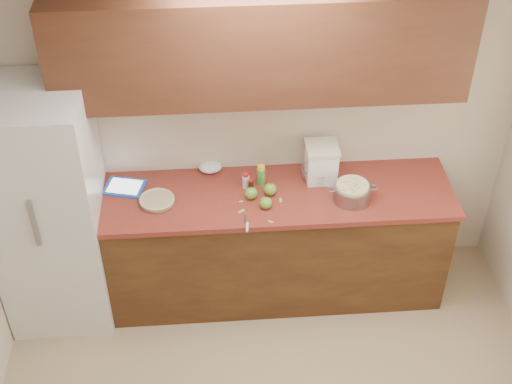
{
  "coord_description": "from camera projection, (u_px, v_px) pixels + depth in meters",
  "views": [
    {
      "loc": [
        -0.33,
        -2.29,
        4.0
      ],
      "look_at": [
        -0.05,
        1.43,
        0.98
      ],
      "focal_mm": 50.0,
      "sensor_mm": 36.0,
      "label": 1
    }
  ],
  "objects": [
    {
      "name": "lemon_bottle",
      "position": [
        261.0,
        176.0,
        4.91
      ],
      "size": [
        0.06,
        0.06,
        0.16
      ],
      "rotation": [
        0.0,
        0.0,
        -0.23
      ],
      "color": "#4C8C38",
      "rests_on": "counter_run"
    },
    {
      "name": "apple_left",
      "position": [
        251.0,
        193.0,
        4.81
      ],
      "size": [
        0.09,
        0.09,
        0.1
      ],
      "color": "#65992C",
      "rests_on": "counter_run"
    },
    {
      "name": "peel_b",
      "position": [
        281.0,
        200.0,
        4.82
      ],
      "size": [
        0.02,
        0.05,
        0.0
      ],
      "primitive_type": "cube",
      "rotation": [
        0.0,
        0.0,
        1.52
      ],
      "color": "#8FB457",
      "rests_on": "counter_run"
    },
    {
      "name": "flour_canister",
      "position": [
        321.0,
        162.0,
        4.93
      ],
      "size": [
        0.22,
        0.22,
        0.28
      ],
      "rotation": [
        0.0,
        0.0,
        0.0
      ],
      "color": "white",
      "rests_on": "counter_run"
    },
    {
      "name": "apple_center",
      "position": [
        270.0,
        189.0,
        4.85
      ],
      "size": [
        0.09,
        0.09,
        0.1
      ],
      "color": "#65992C",
      "rests_on": "counter_run"
    },
    {
      "name": "upper_cabinets",
      "position": [
        261.0,
        47.0,
        4.35
      ],
      "size": [
        2.6,
        0.34,
        0.7
      ],
      "primitive_type": "cube",
      "color": "#4F2918",
      "rests_on": "room_shell"
    },
    {
      "name": "room_shell",
      "position": [
        287.0,
        323.0,
        3.49
      ],
      "size": [
        3.6,
        3.6,
        3.6
      ],
      "color": "tan",
      "rests_on": "ground"
    },
    {
      "name": "peel_e",
      "position": [
        241.0,
        211.0,
        4.73
      ],
      "size": [
        0.05,
        0.04,
        0.0
      ],
      "primitive_type": "cube",
      "rotation": [
        0.0,
        0.0,
        0.62
      ],
      "color": "#8FB457",
      "rests_on": "counter_run"
    },
    {
      "name": "peel_c",
      "position": [
        263.0,
        203.0,
        4.8
      ],
      "size": [
        0.04,
        0.03,
        0.0
      ],
      "primitive_type": "cube",
      "rotation": [
        0.0,
        0.0,
        0.3
      ],
      "color": "#8FB457",
      "rests_on": "counter_run"
    },
    {
      "name": "apple_front",
      "position": [
        266.0,
        203.0,
        4.74
      ],
      "size": [
        0.08,
        0.08,
        0.1
      ],
      "color": "#65992C",
      "rests_on": "counter_run"
    },
    {
      "name": "pie",
      "position": [
        157.0,
        200.0,
        4.79
      ],
      "size": [
        0.25,
        0.25,
        0.04
      ],
      "rotation": [
        0.0,
        0.0,
        0.13
      ],
      "color": "silver",
      "rests_on": "counter_run"
    },
    {
      "name": "mixing_bowl",
      "position": [
        318.0,
        172.0,
        4.99
      ],
      "size": [
        0.24,
        0.24,
        0.09
      ],
      "rotation": [
        0.0,
        0.0,
        0.22
      ],
      "color": "silver",
      "rests_on": "counter_run"
    },
    {
      "name": "cinnamon_shaker",
      "position": [
        246.0,
        181.0,
        4.9
      ],
      "size": [
        0.05,
        0.05,
        0.12
      ],
      "rotation": [
        0.0,
        0.0,
        -0.0
      ],
      "color": "beige",
      "rests_on": "counter_run"
    },
    {
      "name": "tablet",
      "position": [
        125.0,
        187.0,
        4.92
      ],
      "size": [
        0.31,
        0.26,
        0.02
      ],
      "rotation": [
        0.0,
        0.0,
        -0.25
      ],
      "color": "blue",
      "rests_on": "counter_run"
    },
    {
      "name": "fridge",
      "position": [
        49.0,
        210.0,
        4.78
      ],
      "size": [
        0.7,
        0.7,
        1.8
      ],
      "primitive_type": "cube",
      "color": "silver",
      "rests_on": "ground"
    },
    {
      "name": "peel_a",
      "position": [
        271.0,
        222.0,
        4.65
      ],
      "size": [
        0.04,
        0.03,
        0.0
      ],
      "primitive_type": "cube",
      "rotation": [
        0.0,
        0.0,
        -0.61
      ],
      "color": "#8FB457",
      "rests_on": "counter_run"
    },
    {
      "name": "paper_towel",
      "position": [
        210.0,
        167.0,
        5.06
      ],
      "size": [
        0.19,
        0.17,
        0.07
      ],
      "primitive_type": "ellipsoid",
      "rotation": [
        0.0,
        0.0,
        0.29
      ],
      "color": "white",
      "rests_on": "counter_run"
    },
    {
      "name": "paring_knife",
      "position": [
        247.0,
        226.0,
        4.61
      ],
      "size": [
        0.03,
        0.17,
        0.02
      ],
      "rotation": [
        0.0,
        0.0,
        -0.09
      ],
      "color": "gray",
      "rests_on": "counter_run"
    },
    {
      "name": "counter_run",
      "position": [
        262.0,
        243.0,
        5.16
      ],
      "size": [
        2.64,
        0.68,
        0.92
      ],
      "color": "#553318",
      "rests_on": "ground"
    },
    {
      "name": "peel_d",
      "position": [
        241.0,
        201.0,
        4.81
      ],
      "size": [
        0.03,
        0.02,
        0.0
      ],
      "primitive_type": "cube",
      "rotation": [
        0.0,
        0.0,
        0.22
      ],
      "color": "#8FB457",
      "rests_on": "counter_run"
    },
    {
      "name": "vanilla_bottle",
      "position": [
        251.0,
        185.0,
        4.87
      ],
      "size": [
        0.04,
        0.04,
        0.1
      ],
      "rotation": [
        0.0,
        0.0,
        0.16
      ],
      "color": "black",
      "rests_on": "counter_run"
    },
    {
      "name": "colander",
      "position": [
        352.0,
        192.0,
        4.79
      ],
      "size": [
        0.34,
        0.25,
        0.13
      ],
      "rotation": [
        0.0,
        0.0,
        -0.11
      ],
      "color": "gray",
      "rests_on": "counter_run"
    }
  ]
}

